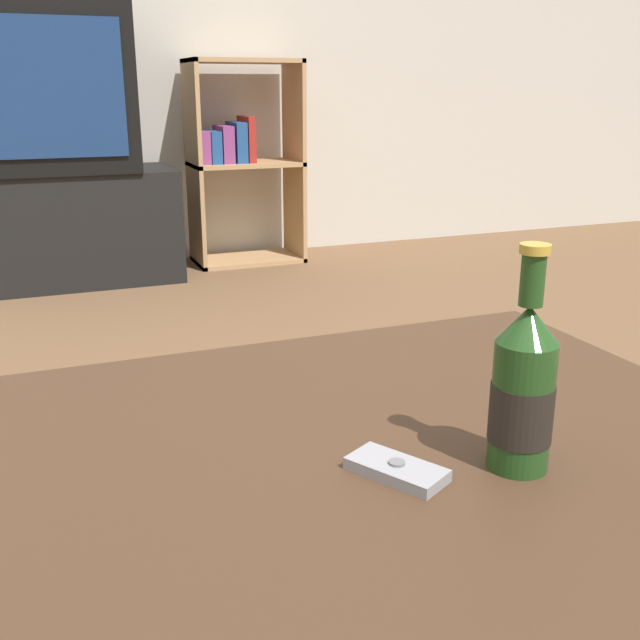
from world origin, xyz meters
TOP-DOWN VIEW (x-y plane):
  - coffee_table at (0.00, 0.00)m, footprint 1.03×0.81m
  - tv_stand at (-0.17, 2.72)m, footprint 0.94×0.47m
  - television at (-0.17, 2.71)m, footprint 0.62×0.51m
  - bookshelf at (0.65, 2.81)m, footprint 0.52×0.30m
  - beer_bottle at (0.15, -0.11)m, footprint 0.07×0.07m
  - cell_phone at (0.01, -0.08)m, footprint 0.10×0.12m

SIDE VIEW (x-z plane):
  - tv_stand at x=-0.17m, z-range 0.00..0.49m
  - coffee_table at x=0.00m, z-range 0.15..0.58m
  - cell_phone at x=0.01m, z-range 0.42..0.44m
  - bookshelf at x=0.65m, z-range 0.03..0.99m
  - beer_bottle at x=0.15m, z-range 0.39..0.64m
  - television at x=-0.17m, z-range 0.49..1.17m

